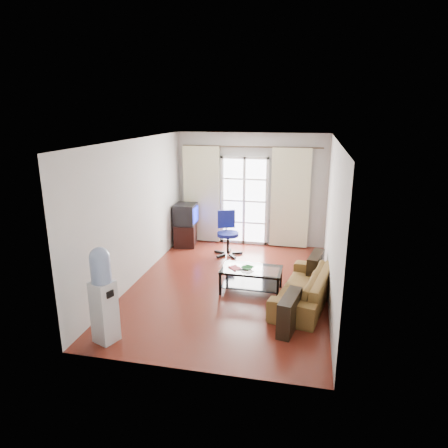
# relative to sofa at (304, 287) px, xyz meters

# --- Properties ---
(floor) EXTENTS (5.20, 5.20, 0.00)m
(floor) POSITION_rel_sofa_xyz_m (-1.39, 0.37, -0.28)
(floor) COLOR maroon
(floor) RESTS_ON ground
(ceiling) EXTENTS (5.20, 5.20, 0.00)m
(ceiling) POSITION_rel_sofa_xyz_m (-1.39, 0.37, 2.42)
(ceiling) COLOR white
(ceiling) RESTS_ON wall_back
(wall_back) EXTENTS (3.60, 0.02, 2.70)m
(wall_back) POSITION_rel_sofa_xyz_m (-1.39, 2.97, 1.07)
(wall_back) COLOR #B4B1AC
(wall_back) RESTS_ON floor
(wall_front) EXTENTS (3.60, 0.02, 2.70)m
(wall_front) POSITION_rel_sofa_xyz_m (-1.39, -2.23, 1.07)
(wall_front) COLOR #B4B1AC
(wall_front) RESTS_ON floor
(wall_left) EXTENTS (0.02, 5.20, 2.70)m
(wall_left) POSITION_rel_sofa_xyz_m (-3.19, 0.37, 1.07)
(wall_left) COLOR #B4B1AC
(wall_left) RESTS_ON floor
(wall_right) EXTENTS (0.02, 5.20, 2.70)m
(wall_right) POSITION_rel_sofa_xyz_m (0.41, 0.37, 1.07)
(wall_right) COLOR #B4B1AC
(wall_right) RESTS_ON floor
(french_door) EXTENTS (1.16, 0.06, 2.15)m
(french_door) POSITION_rel_sofa_xyz_m (-1.54, 2.91, 0.80)
(french_door) COLOR white
(french_door) RESTS_ON wall_back
(curtain_rod) EXTENTS (3.30, 0.04, 0.04)m
(curtain_rod) POSITION_rel_sofa_xyz_m (-1.39, 2.87, 2.10)
(curtain_rod) COLOR #4C3F2D
(curtain_rod) RESTS_ON wall_back
(curtain_left) EXTENTS (0.90, 0.07, 2.35)m
(curtain_left) POSITION_rel_sofa_xyz_m (-2.59, 2.85, 0.92)
(curtain_left) COLOR beige
(curtain_left) RESTS_ON curtain_rod
(curtain_right) EXTENTS (0.90, 0.07, 2.35)m
(curtain_right) POSITION_rel_sofa_xyz_m (-0.44, 2.85, 0.92)
(curtain_right) COLOR beige
(curtain_right) RESTS_ON curtain_rod
(radiator) EXTENTS (0.64, 0.12, 0.64)m
(radiator) POSITION_rel_sofa_xyz_m (-0.59, 2.87, 0.05)
(radiator) COLOR gray
(radiator) RESTS_ON floor
(sofa) EXTENTS (2.21, 1.50, 0.56)m
(sofa) POSITION_rel_sofa_xyz_m (0.00, 0.00, 0.00)
(sofa) COLOR brown
(sofa) RESTS_ON floor
(coffee_table) EXTENTS (1.10, 0.64, 0.44)m
(coffee_table) POSITION_rel_sofa_xyz_m (-0.95, 0.23, 0.00)
(coffee_table) COLOR silver
(coffee_table) RESTS_ON floor
(bowl) EXTENTS (0.36, 0.36, 0.05)m
(bowl) POSITION_rel_sofa_xyz_m (-1.01, 0.18, 0.19)
(bowl) COLOR #338D47
(bowl) RESTS_ON coffee_table
(book) EXTENTS (0.38, 0.38, 0.02)m
(book) POSITION_rel_sofa_xyz_m (-1.30, 0.13, 0.17)
(book) COLOR maroon
(book) RESTS_ON coffee_table
(remote) EXTENTS (0.16, 0.05, 0.02)m
(remote) POSITION_rel_sofa_xyz_m (-1.07, 0.14, 0.17)
(remote) COLOR black
(remote) RESTS_ON coffee_table
(tv_stand) EXTENTS (0.60, 0.80, 0.54)m
(tv_stand) POSITION_rel_sofa_xyz_m (-2.91, 2.52, -0.01)
(tv_stand) COLOR black
(tv_stand) RESTS_ON floor
(crt_tv) EXTENTS (0.56, 0.55, 0.50)m
(crt_tv) POSITION_rel_sofa_xyz_m (-2.91, 2.48, 0.50)
(crt_tv) COLOR black
(crt_tv) RESTS_ON tv_stand
(task_chair) EXTENTS (0.88, 0.88, 1.00)m
(task_chair) POSITION_rel_sofa_xyz_m (-1.76, 2.04, 0.02)
(task_chair) COLOR black
(task_chair) RESTS_ON floor
(water_cooler) EXTENTS (0.38, 0.38, 1.42)m
(water_cooler) POSITION_rel_sofa_xyz_m (-2.74, -1.82, 0.46)
(water_cooler) COLOR silver
(water_cooler) RESTS_ON floor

